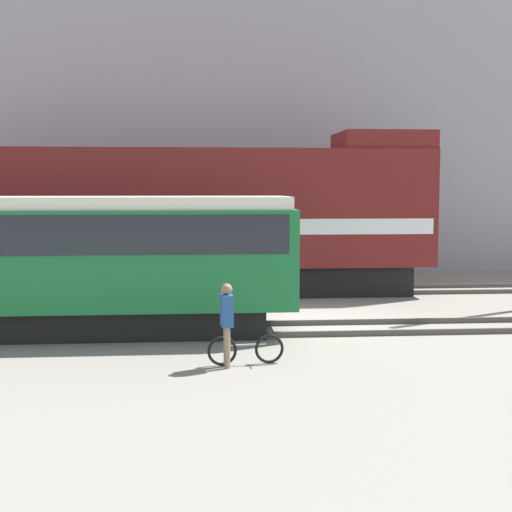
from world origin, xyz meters
name	(u,v)px	position (x,y,z in m)	size (l,w,h in m)	color
ground_plane	(305,320)	(0.00, 0.00, 0.00)	(120.00, 120.00, 0.00)	gray
track_near	(313,328)	(0.00, -1.41, 0.07)	(60.00, 1.51, 0.14)	#47423D
track_far	(283,291)	(0.00, 5.04, 0.07)	(60.00, 1.51, 0.14)	#47423D
building_backdrop	(261,139)	(0.00, 13.34, 5.72)	(36.70, 6.00, 11.44)	#99999E
freight_locomotive	(170,219)	(-3.77, 5.04, 2.53)	(17.55, 3.04, 5.42)	black
streetcar	(37,257)	(-6.72, -1.41, 1.92)	(12.39, 2.54, 3.36)	black
bicycle	(246,350)	(-1.90, -4.65, 0.31)	(1.57, 0.44, 0.67)	black
person	(227,317)	(-2.30, -4.85, 1.03)	(0.26, 0.38, 1.69)	#8C7A5B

